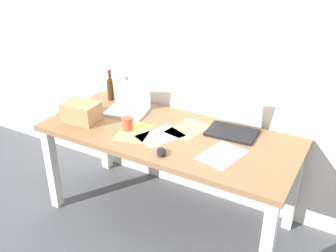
{
  "coord_description": "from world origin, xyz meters",
  "views": [
    {
      "loc": [
        1.15,
        -2.03,
        1.96
      ],
      "look_at": [
        0.0,
        0.0,
        0.78
      ],
      "focal_mm": 40.71,
      "sensor_mm": 36.0,
      "label": 1
    }
  ],
  "objects_px": {
    "laptop_left": "(128,105)",
    "beer_bottle": "(111,89)",
    "cardboard_box": "(81,112)",
    "laptop_right": "(234,125)",
    "computer_mouse": "(161,152)",
    "coffee_mug": "(128,124)",
    "desk": "(168,144)"
  },
  "relations": [
    {
      "from": "laptop_left",
      "to": "beer_bottle",
      "type": "bearing_deg",
      "value": 154.6
    },
    {
      "from": "laptop_left",
      "to": "cardboard_box",
      "type": "xyz_separation_m",
      "value": [
        -0.2,
        -0.3,
        0.02
      ]
    },
    {
      "from": "laptop_right",
      "to": "computer_mouse",
      "type": "relative_size",
      "value": 3.49
    },
    {
      "from": "beer_bottle",
      "to": "coffee_mug",
      "type": "bearing_deg",
      "value": -41.52
    },
    {
      "from": "laptop_left",
      "to": "cardboard_box",
      "type": "relative_size",
      "value": 1.34
    },
    {
      "from": "laptop_right",
      "to": "coffee_mug",
      "type": "bearing_deg",
      "value": -152.21
    },
    {
      "from": "cardboard_box",
      "to": "coffee_mug",
      "type": "xyz_separation_m",
      "value": [
        0.38,
        0.04,
        -0.02
      ]
    },
    {
      "from": "desk",
      "to": "laptop_right",
      "type": "bearing_deg",
      "value": 31.74
    },
    {
      "from": "beer_bottle",
      "to": "cardboard_box",
      "type": "distance_m",
      "value": 0.43
    },
    {
      "from": "laptop_right",
      "to": "beer_bottle",
      "type": "height_order",
      "value": "beer_bottle"
    },
    {
      "from": "cardboard_box",
      "to": "computer_mouse",
      "type": "bearing_deg",
      "value": -9.6
    },
    {
      "from": "desk",
      "to": "beer_bottle",
      "type": "xyz_separation_m",
      "value": [
        -0.7,
        0.28,
        0.19
      ]
    },
    {
      "from": "laptop_right",
      "to": "coffee_mug",
      "type": "relative_size",
      "value": 3.67
    },
    {
      "from": "laptop_right",
      "to": "beer_bottle",
      "type": "distance_m",
      "value": 1.09
    },
    {
      "from": "laptop_left",
      "to": "coffee_mug",
      "type": "bearing_deg",
      "value": -55.92
    },
    {
      "from": "laptop_left",
      "to": "computer_mouse",
      "type": "xyz_separation_m",
      "value": [
        0.55,
        -0.43,
        -0.03
      ]
    },
    {
      "from": "desk",
      "to": "laptop_right",
      "type": "xyz_separation_m",
      "value": [
        0.39,
        0.24,
        0.14
      ]
    },
    {
      "from": "beer_bottle",
      "to": "laptop_left",
      "type": "bearing_deg",
      "value": -25.4
    },
    {
      "from": "laptop_right",
      "to": "beer_bottle",
      "type": "relative_size",
      "value": 1.36
    },
    {
      "from": "beer_bottle",
      "to": "computer_mouse",
      "type": "relative_size",
      "value": 2.57
    },
    {
      "from": "laptop_right",
      "to": "beer_bottle",
      "type": "bearing_deg",
      "value": 177.91
    },
    {
      "from": "beer_bottle",
      "to": "cardboard_box",
      "type": "xyz_separation_m",
      "value": [
        0.05,
        -0.43,
        -0.03
      ]
    },
    {
      "from": "laptop_right",
      "to": "desk",
      "type": "bearing_deg",
      "value": -148.26
    },
    {
      "from": "desk",
      "to": "coffee_mug",
      "type": "xyz_separation_m",
      "value": [
        -0.27,
        -0.1,
        0.14
      ]
    },
    {
      "from": "laptop_left",
      "to": "computer_mouse",
      "type": "bearing_deg",
      "value": -38.14
    },
    {
      "from": "beer_bottle",
      "to": "coffee_mug",
      "type": "xyz_separation_m",
      "value": [
        0.43,
        -0.38,
        -0.05
      ]
    },
    {
      "from": "desk",
      "to": "cardboard_box",
      "type": "relative_size",
      "value": 7.0
    },
    {
      "from": "laptop_right",
      "to": "computer_mouse",
      "type": "xyz_separation_m",
      "value": [
        -0.28,
        -0.51,
        -0.03
      ]
    },
    {
      "from": "beer_bottle",
      "to": "desk",
      "type": "bearing_deg",
      "value": -21.85
    },
    {
      "from": "laptop_right",
      "to": "cardboard_box",
      "type": "height_order",
      "value": "laptop_right"
    },
    {
      "from": "desk",
      "to": "computer_mouse",
      "type": "relative_size",
      "value": 17.96
    },
    {
      "from": "laptop_left",
      "to": "beer_bottle",
      "type": "height_order",
      "value": "beer_bottle"
    }
  ]
}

